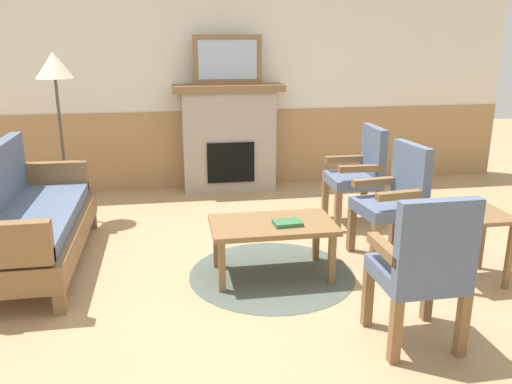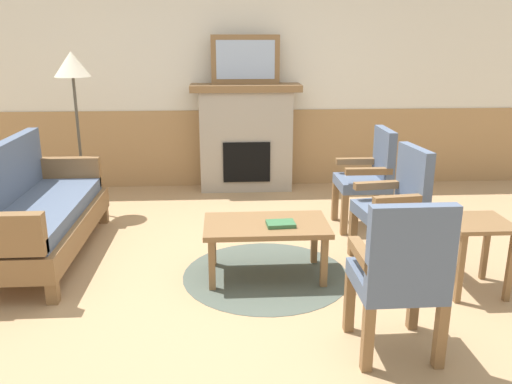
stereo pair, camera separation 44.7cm
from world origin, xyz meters
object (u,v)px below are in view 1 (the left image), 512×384
(couch, at_px, (30,221))
(book_on_table, at_px, (288,223))
(framed_picture, at_px, (228,60))
(coffee_table, at_px, (272,229))
(armchair_front_left, at_px, (423,265))
(armchair_near_fireplace, at_px, (396,197))
(armchair_by_window_left, at_px, (360,171))
(side_table, at_px, (476,227))
(floor_lamp_by_couch, at_px, (55,76))
(fireplace, at_px, (229,137))

(couch, distance_m, book_on_table, 2.08)
(framed_picture, distance_m, coffee_table, 2.74)
(coffee_table, bearing_deg, armchair_front_left, -58.94)
(book_on_table, relative_size, armchair_near_fireplace, 0.22)
(coffee_table, xyz_separation_m, armchair_by_window_left, (1.09, 1.05, 0.15))
(side_table, distance_m, floor_lamp_by_couch, 4.04)
(framed_picture, distance_m, floor_lamp_by_couch, 1.94)
(couch, bearing_deg, fireplace, 47.10)
(side_table, relative_size, floor_lamp_by_couch, 0.33)
(book_on_table, bearing_deg, armchair_front_left, -61.60)
(book_on_table, relative_size, armchair_by_window_left, 0.22)
(side_table, bearing_deg, armchair_front_left, -136.73)
(coffee_table, xyz_separation_m, side_table, (1.51, -0.35, 0.05))
(couch, distance_m, floor_lamp_by_couch, 1.62)
(fireplace, distance_m, couch, 2.73)
(armchair_near_fireplace, bearing_deg, side_table, -51.43)
(fireplace, height_order, couch, fireplace)
(book_on_table, distance_m, side_table, 1.43)
(couch, bearing_deg, floor_lamp_by_couch, 86.61)
(armchair_near_fireplace, relative_size, armchair_front_left, 1.00)
(couch, relative_size, armchair_by_window_left, 1.84)
(armchair_front_left, bearing_deg, couch, 148.04)
(armchair_near_fireplace, bearing_deg, floor_lamp_by_couch, 152.41)
(fireplace, xyz_separation_m, armchair_front_left, (0.73, -3.60, -0.11))
(fireplace, height_order, book_on_table, fireplace)
(fireplace, distance_m, book_on_table, 2.55)
(framed_picture, xyz_separation_m, armchair_by_window_left, (1.14, -1.42, -1.02))
(side_table, bearing_deg, coffee_table, 167.03)
(fireplace, bearing_deg, framed_picture, 90.00)
(coffee_table, xyz_separation_m, armchair_front_left, (0.68, -1.13, 0.15))
(couch, distance_m, armchair_near_fireplace, 3.00)
(coffee_table, height_order, armchair_front_left, armchair_front_left)
(couch, distance_m, armchair_by_window_left, 3.05)
(coffee_table, relative_size, side_table, 1.75)
(book_on_table, distance_m, armchair_by_window_left, 1.50)
(armchair_by_window_left, distance_m, side_table, 1.46)
(book_on_table, height_order, armchair_front_left, armchair_front_left)
(fireplace, xyz_separation_m, armchair_near_fireplace, (1.13, -2.29, -0.11))
(book_on_table, bearing_deg, side_table, -11.31)
(coffee_table, bearing_deg, floor_lamp_by_couch, 136.98)
(framed_picture, bearing_deg, armchair_front_left, -78.55)
(armchair_by_window_left, distance_m, armchair_front_left, 2.22)
(book_on_table, bearing_deg, fireplace, 93.50)
(framed_picture, distance_m, armchair_front_left, 3.81)
(armchair_near_fireplace, distance_m, armchair_front_left, 1.37)
(floor_lamp_by_couch, bearing_deg, fireplace, 23.34)
(armchair_by_window_left, bearing_deg, floor_lamp_by_couch, 167.42)
(book_on_table, distance_m, armchair_near_fireplace, 1.01)
(framed_picture, height_order, armchair_by_window_left, framed_picture)
(couch, xyz_separation_m, side_table, (3.41, -0.83, 0.04))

